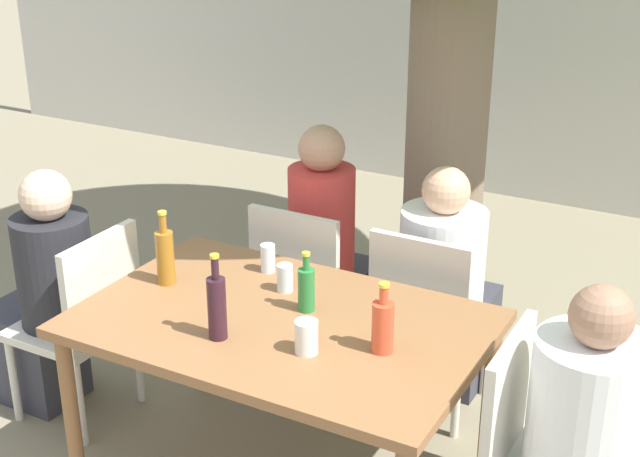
# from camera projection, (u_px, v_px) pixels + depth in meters

# --- Properties ---
(cafe_building_wall) EXTENTS (10.00, 0.08, 2.80)m
(cafe_building_wall) POSITION_uv_depth(u_px,v_px,m) (557.00, 4.00, 5.97)
(cafe_building_wall) COLOR beige
(cafe_building_wall) RESTS_ON ground_plane
(dining_table_front) EXTENTS (1.49, 0.97, 0.74)m
(dining_table_front) POSITION_uv_depth(u_px,v_px,m) (281.00, 337.00, 3.30)
(dining_table_front) COLOR brown
(dining_table_front) RESTS_ON ground_plane
(patio_chair_0) EXTENTS (0.44, 0.44, 0.89)m
(patio_chair_0) POSITION_uv_depth(u_px,v_px,m) (86.00, 316.00, 3.79)
(patio_chair_0) COLOR beige
(patio_chair_0) RESTS_ON ground_plane
(patio_chair_1) EXTENTS (0.44, 0.44, 0.89)m
(patio_chair_1) POSITION_uv_depth(u_px,v_px,m) (536.00, 450.00, 2.93)
(patio_chair_1) COLOR beige
(patio_chair_1) RESTS_ON ground_plane
(patio_chair_2) EXTENTS (0.44, 0.44, 0.89)m
(patio_chair_2) POSITION_uv_depth(u_px,v_px,m) (306.00, 284.00, 4.07)
(patio_chair_2) COLOR beige
(patio_chair_2) RESTS_ON ground_plane
(patio_chair_3) EXTENTS (0.44, 0.44, 0.89)m
(patio_chair_3) POSITION_uv_depth(u_px,v_px,m) (427.00, 314.00, 3.81)
(patio_chair_3) COLOR beige
(patio_chair_3) RESTS_ON ground_plane
(person_seated_0) EXTENTS (0.56, 0.33, 1.13)m
(person_seated_0) POSITION_uv_depth(u_px,v_px,m) (44.00, 303.00, 3.90)
(person_seated_0) COLOR #383842
(person_seated_0) RESTS_ON ground_plane
(person_seated_2) EXTENTS (0.31, 0.55, 1.21)m
(person_seated_2) POSITION_uv_depth(u_px,v_px,m) (330.00, 258.00, 4.25)
(person_seated_2) COLOR #383842
(person_seated_2) RESTS_ON ground_plane
(person_seated_3) EXTENTS (0.38, 0.59, 1.12)m
(person_seated_3) POSITION_uv_depth(u_px,v_px,m) (447.00, 292.00, 4.00)
(person_seated_3) COLOR #383842
(person_seated_3) RESTS_ON ground_plane
(wine_bottle_0) EXTENTS (0.07, 0.07, 0.32)m
(wine_bottle_0) POSITION_uv_depth(u_px,v_px,m) (217.00, 306.00, 3.10)
(wine_bottle_0) COLOR #331923
(wine_bottle_0) RESTS_ON dining_table_front
(green_bottle_1) EXTENTS (0.06, 0.06, 0.24)m
(green_bottle_1) POSITION_uv_depth(u_px,v_px,m) (306.00, 288.00, 3.30)
(green_bottle_1) COLOR #287A38
(green_bottle_1) RESTS_ON dining_table_front
(amber_bottle_2) EXTENTS (0.07, 0.07, 0.31)m
(amber_bottle_2) POSITION_uv_depth(u_px,v_px,m) (165.00, 256.00, 3.50)
(amber_bottle_2) COLOR #9E661E
(amber_bottle_2) RESTS_ON dining_table_front
(soda_bottle_3) EXTENTS (0.08, 0.08, 0.26)m
(soda_bottle_3) POSITION_uv_depth(u_px,v_px,m) (383.00, 325.00, 3.02)
(soda_bottle_3) COLOR #DB4C2D
(soda_bottle_3) RESTS_ON dining_table_front
(drinking_glass_0) EXTENTS (0.06, 0.06, 0.12)m
(drinking_glass_0) POSITION_uv_depth(u_px,v_px,m) (268.00, 258.00, 3.63)
(drinking_glass_0) COLOR silver
(drinking_glass_0) RESTS_ON dining_table_front
(drinking_glass_1) EXTENTS (0.08, 0.08, 0.12)m
(drinking_glass_1) POSITION_uv_depth(u_px,v_px,m) (306.00, 337.00, 3.03)
(drinking_glass_1) COLOR silver
(drinking_glass_1) RESTS_ON dining_table_front
(drinking_glass_2) EXTENTS (0.06, 0.06, 0.11)m
(drinking_glass_2) POSITION_uv_depth(u_px,v_px,m) (285.00, 278.00, 3.46)
(drinking_glass_2) COLOR silver
(drinking_glass_2) RESTS_ON dining_table_front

